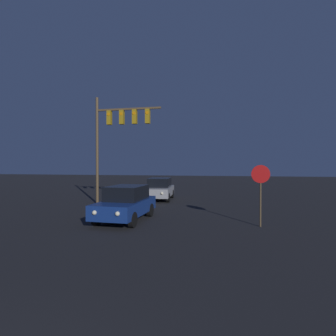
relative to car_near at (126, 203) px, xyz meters
name	(u,v)px	position (x,y,z in m)	size (l,w,h in m)	color
car_near	(126,203)	(0.00, 0.00, 0.00)	(1.92, 3.99, 1.58)	navy
car_far	(159,189)	(-0.11, 7.21, 0.00)	(2.02, 4.03, 1.58)	#99999E
traffic_signal_mast	(116,130)	(-2.36, 4.50, 4.01)	(4.37, 0.30, 6.93)	brown
stop_sign	(261,183)	(5.87, -0.07, 0.98)	(0.74, 0.07, 2.54)	brown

